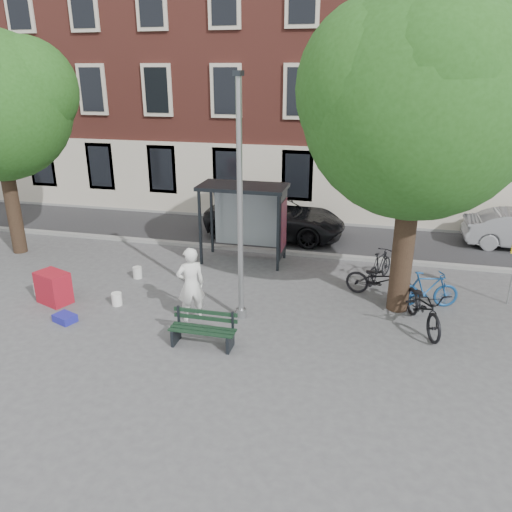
{
  "coord_description": "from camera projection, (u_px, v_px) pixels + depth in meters",
  "views": [
    {
      "loc": [
        3.13,
        -11.32,
        6.14
      ],
      "look_at": [
        0.18,
        0.93,
        1.4
      ],
      "focal_mm": 35.0,
      "sensor_mm": 36.0,
      "label": 1
    }
  ],
  "objects": [
    {
      "name": "bench",
      "position": [
        203.0,
        331.0,
        11.71
      ],
      "size": [
        1.57,
        0.52,
        0.81
      ],
      "rotation": [
        0.0,
        0.0,
        0.0
      ],
      "color": "#1E2328",
      "rests_on": "ground"
    },
    {
      "name": "bucket_a",
      "position": [
        117.0,
        299.0,
        13.76
      ],
      "size": [
        0.35,
        0.35,
        0.36
      ],
      "primitive_type": "cylinder",
      "rotation": [
        0.0,
        0.0,
        0.28
      ],
      "color": "white",
      "rests_on": "ground"
    },
    {
      "name": "bike_d",
      "position": [
        380.0,
        266.0,
        15.2
      ],
      "size": [
        1.08,
        1.72,
        1.0
      ],
      "primitive_type": "imported",
      "rotation": [
        0.0,
        0.0,
        2.74
      ],
      "color": "black",
      "rests_on": "ground"
    },
    {
      "name": "bus_shelter",
      "position": [
        255.0,
        206.0,
        16.34
      ],
      "size": [
        2.85,
        1.45,
        2.62
      ],
      "color": "#1E2328",
      "rests_on": "ground"
    },
    {
      "name": "bike_a",
      "position": [
        380.0,
        280.0,
        14.14
      ],
      "size": [
        2.06,
        1.12,
        1.03
      ],
      "primitive_type": "imported",
      "rotation": [
        0.0,
        0.0,
        1.33
      ],
      "color": "black",
      "rests_on": "ground"
    },
    {
      "name": "tree_right",
      "position": [
        421.0,
        93.0,
        11.55
      ],
      "size": [
        5.76,
        5.6,
        8.2
      ],
      "color": "black",
      "rests_on": "ground"
    },
    {
      "name": "bike_c",
      "position": [
        424.0,
        307.0,
        12.42
      ],
      "size": [
        1.38,
        2.33,
        1.16
      ],
      "primitive_type": "imported",
      "rotation": [
        0.0,
        0.0,
        0.3
      ],
      "color": "black",
      "rests_on": "ground"
    },
    {
      "name": "painter",
      "position": [
        191.0,
        285.0,
        12.67
      ],
      "size": [
        0.87,
        0.8,
        1.99
      ],
      "primitive_type": "imported",
      "rotation": [
        0.0,
        0.0,
        3.74
      ],
      "color": "white",
      "rests_on": "ground"
    },
    {
      "name": "curb_far",
      "position": [
        296.0,
        220.0,
        21.32
      ],
      "size": [
        40.0,
        0.25,
        0.12
      ],
      "primitive_type": "cube",
      "color": "gray",
      "rests_on": "ground"
    },
    {
      "name": "blue_crate",
      "position": [
        65.0,
        318.0,
        12.88
      ],
      "size": [
        0.66,
        0.57,
        0.2
      ],
      "primitive_type": "cube",
      "rotation": [
        0.0,
        0.0,
        -0.36
      ],
      "color": "#212297",
      "rests_on": "ground"
    },
    {
      "name": "building_row",
      "position": [
        315.0,
        48.0,
        22.51
      ],
      "size": [
        30.0,
        8.0,
        14.0
      ],
      "primitive_type": "cube",
      "color": "brown",
      "rests_on": "ground"
    },
    {
      "name": "road",
      "position": [
        288.0,
        236.0,
        19.52
      ],
      "size": [
        40.0,
        4.0,
        0.01
      ],
      "primitive_type": "cube",
      "color": "#28282B",
      "rests_on": "ground"
    },
    {
      "name": "bike_b",
      "position": [
        427.0,
        289.0,
        13.55
      ],
      "size": [
        1.79,
        0.85,
        1.04
      ],
      "primitive_type": "imported",
      "rotation": [
        0.0,
        0.0,
        1.79
      ],
      "color": "navy",
      "rests_on": "ground"
    },
    {
      "name": "bucket_b",
      "position": [
        137.0,
        272.0,
        15.56
      ],
      "size": [
        0.28,
        0.28,
        0.36
      ],
      "primitive_type": "cylinder",
      "rotation": [
        0.0,
        0.0,
        -0.0
      ],
      "color": "silver",
      "rests_on": "ground"
    },
    {
      "name": "bucket_c",
      "position": [
        39.0,
        289.0,
        14.41
      ],
      "size": [
        0.29,
        0.29,
        0.36
      ],
      "primitive_type": "cylinder",
      "rotation": [
        0.0,
        0.0,
        -0.05
      ],
      "color": "silver",
      "rests_on": "ground"
    },
    {
      "name": "car_dark",
      "position": [
        275.0,
        218.0,
        19.26
      ],
      "size": [
        5.47,
        2.75,
        1.48
      ],
      "primitive_type": "imported",
      "rotation": [
        0.0,
        0.0,
        1.52
      ],
      "color": "black",
      "rests_on": "ground"
    },
    {
      "name": "curb_near",
      "position": [
        278.0,
        252.0,
        17.68
      ],
      "size": [
        40.0,
        0.25,
        0.12
      ],
      "primitive_type": "cube",
      "color": "gray",
      "rests_on": "ground"
    },
    {
      "name": "red_stand",
      "position": [
        53.0,
        288.0,
        13.82
      ],
      "size": [
        1.05,
        0.88,
        0.9
      ],
      "primitive_type": "cube",
      "rotation": [
        0.0,
        0.0,
        -0.36
      ],
      "color": "#A41525",
      "rests_on": "ground"
    },
    {
      "name": "ground",
      "position": [
        241.0,
        317.0,
        13.15
      ],
      "size": [
        90.0,
        90.0,
        0.0
      ],
      "primitive_type": "plane",
      "color": "#4C4C4F",
      "rests_on": "ground"
    },
    {
      "name": "lamppost",
      "position": [
        240.0,
        215.0,
        12.17
      ],
      "size": [
        0.28,
        0.35,
        6.11
      ],
      "color": "#9EA0A3",
      "rests_on": "ground"
    }
  ]
}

